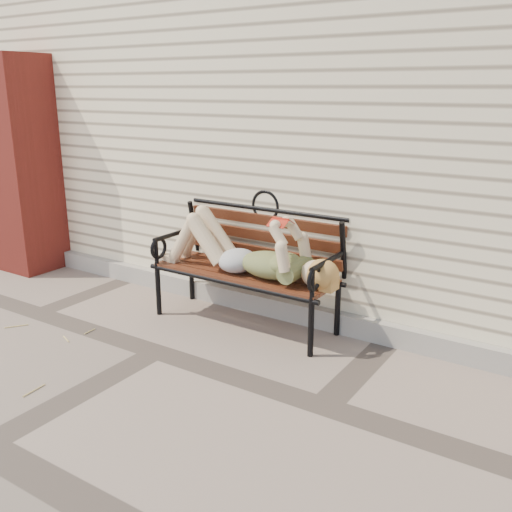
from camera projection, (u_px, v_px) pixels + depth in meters
The scene contains 6 objects.
ground at pixel (157, 352), 3.83m from camera, with size 80.00×80.00×0.00m, color gray.
house_wall at pixel (351, 108), 5.81m from camera, with size 8.00×4.00×3.00m, color #F8E8C1.
foundation_strip at pixel (239, 298), 4.59m from camera, with size 8.00×0.10×0.15m, color gray.
brick_pillar at pixel (23, 166), 5.35m from camera, with size 0.50×0.50×2.00m, color maroon.
garden_bench at pixel (251, 251), 4.20m from camera, with size 1.51×0.60×0.98m.
reading_woman at pixel (243, 251), 4.09m from camera, with size 1.42×0.32×0.45m.
Camera 1 is at (2.46, -2.56, 1.71)m, focal length 40.00 mm.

